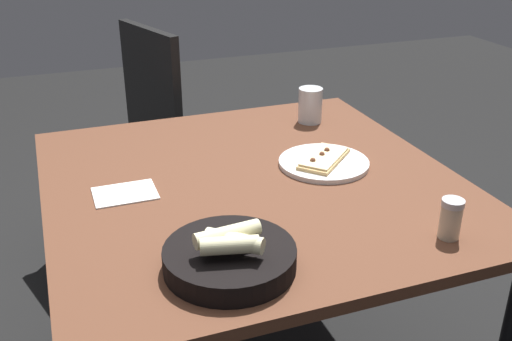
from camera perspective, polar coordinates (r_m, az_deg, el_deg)
The scene contains 7 objects.
dining_table at distance 1.64m, azimuth -0.28°, elevation -2.63°, with size 1.09×1.12×0.73m.
pizza_plate at distance 1.71m, azimuth 6.50°, elevation 0.84°, with size 0.26×0.26×0.04m.
bread_basket at distance 1.24m, azimuth -2.46°, elevation -8.20°, with size 0.28×0.28×0.10m.
beer_glass at distance 2.02m, azimuth 5.21°, elevation 6.04°, with size 0.08×0.08×0.12m.
pepper_shaker at distance 1.40m, azimuth 18.10°, elevation -4.60°, with size 0.05×0.05×0.09m.
napkin at distance 1.58m, azimuth -12.43°, elevation -2.15°, with size 0.16×0.12×0.00m.
chair_near at distance 2.47m, azimuth -11.94°, elevation 3.42°, with size 0.55×0.55×0.96m.
Camera 1 is at (-0.49, -1.36, 1.43)m, focal length 41.81 mm.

